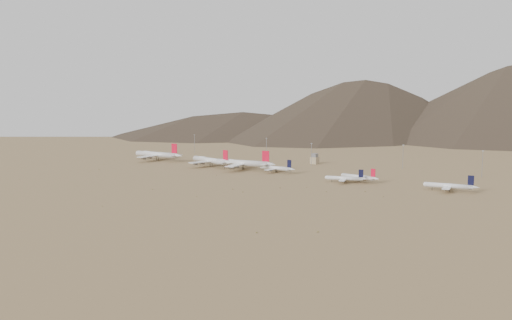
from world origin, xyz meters
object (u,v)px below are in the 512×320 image
Objects in this scene: widebody_centre at (211,160)px; narrowbody_b at (345,178)px; widebody_west at (157,154)px; widebody_east at (242,163)px; control_tower at (315,159)px; narrowbody_a at (277,168)px.

narrowbody_b is at bearing 7.05° from widebody_centre.
widebody_west is 1.04× the size of widebody_east.
widebody_west reaches higher than narrowbody_b.
narrowbody_b is 133.03m from control_tower.
widebody_west is at bearing 167.62° from widebody_east.
widebody_east is 126.15m from narrowbody_b.
widebody_west is at bearing -152.02° from control_tower.
narrowbody_a is (174.26, 6.35, -2.89)m from widebody_west.
widebody_west is 89.81m from widebody_centre.
narrowbody_a is at bearing 14.25° from widebody_centre.
narrowbody_a is at bearing -4.69° from widebody_west.
widebody_west reaches higher than widebody_east.
widebody_west is 191.31m from control_tower.
widebody_east reaches higher than widebody_centre.
narrowbody_a is 1.18× the size of narrowbody_b.
narrowbody_b is (125.81, -8.74, -3.26)m from widebody_east.
narrowbody_a is at bearing 150.67° from narrowbody_b.
widebody_centre is at bearing -131.17° from control_tower.
widebody_east is (133.53, 0.91, -0.16)m from widebody_west.
control_tower is at bearing 112.95° from narrowbody_b.
narrowbody_a is 83.57m from control_tower.
control_tower is at bearing 21.20° from widebody_west.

